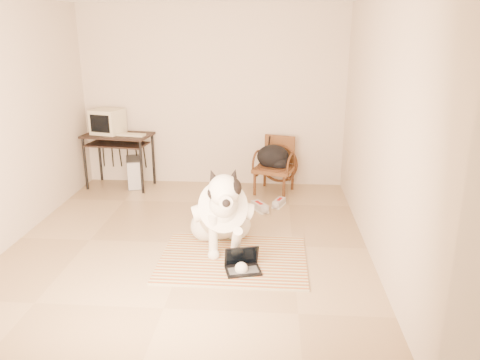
# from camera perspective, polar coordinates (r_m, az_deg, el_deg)

# --- Properties ---
(floor) EXTENTS (4.50, 4.50, 0.00)m
(floor) POSITION_cam_1_polar(r_m,az_deg,el_deg) (5.42, -6.15, -7.65)
(floor) COLOR #A08562
(floor) RESTS_ON ground
(wall_back) EXTENTS (4.50, 0.00, 4.50)m
(wall_back) POSITION_cam_1_polar(r_m,az_deg,el_deg) (7.19, -3.37, 10.02)
(wall_back) COLOR beige
(wall_back) RESTS_ON floor
(wall_front) EXTENTS (4.50, 0.00, 4.50)m
(wall_front) POSITION_cam_1_polar(r_m,az_deg,el_deg) (2.89, -14.73, -2.50)
(wall_front) COLOR beige
(wall_front) RESTS_ON floor
(wall_left) EXTENTS (0.00, 4.50, 4.50)m
(wall_left) POSITION_cam_1_polar(r_m,az_deg,el_deg) (5.71, -26.91, 6.09)
(wall_left) COLOR beige
(wall_left) RESTS_ON floor
(wall_right) EXTENTS (0.00, 4.50, 4.50)m
(wall_right) POSITION_cam_1_polar(r_m,az_deg,el_deg) (5.03, 16.49, 5.92)
(wall_right) COLOR beige
(wall_right) RESTS_ON floor
(rug) EXTENTS (1.55, 1.19, 0.02)m
(rug) POSITION_cam_1_polar(r_m,az_deg,el_deg) (5.03, -0.85, -9.60)
(rug) COLOR #AE4A1B
(rug) RESTS_ON floor
(dog) EXTENTS (0.70, 1.39, 1.04)m
(dog) POSITION_cam_1_polar(r_m,az_deg,el_deg) (5.13, -2.20, -4.08)
(dog) COLOR silver
(dog) RESTS_ON rug
(laptop) EXTENTS (0.40, 0.33, 0.24)m
(laptop) POSITION_cam_1_polar(r_m,az_deg,el_deg) (4.77, 0.31, -10.27)
(laptop) COLOR black
(laptop) RESTS_ON rug
(computer_desk) EXTENTS (1.06, 0.68, 0.83)m
(computer_desk) POSITION_cam_1_polar(r_m,az_deg,el_deg) (7.31, -14.66, 4.52)
(computer_desk) COLOR black
(computer_desk) RESTS_ON floor
(crt_monitor) EXTENTS (0.50, 0.48, 0.37)m
(crt_monitor) POSITION_cam_1_polar(r_m,az_deg,el_deg) (7.35, -15.84, 6.88)
(crt_monitor) COLOR beige
(crt_monitor) RESTS_ON computer_desk
(desk_keyboard) EXTENTS (0.43, 0.22, 0.03)m
(desk_keyboard) POSITION_cam_1_polar(r_m,az_deg,el_deg) (7.14, -13.11, 5.39)
(desk_keyboard) COLOR beige
(desk_keyboard) RESTS_ON computer_desk
(pc_tower) EXTENTS (0.33, 0.51, 0.44)m
(pc_tower) POSITION_cam_1_polar(r_m,az_deg,el_deg) (7.42, -12.81, 0.92)
(pc_tower) COLOR #454547
(pc_tower) RESTS_ON floor
(rattan_chair) EXTENTS (0.67, 0.66, 0.82)m
(rattan_chair) POSITION_cam_1_polar(r_m,az_deg,el_deg) (6.96, 4.32, 1.84)
(rattan_chair) COLOR brown
(rattan_chair) RESTS_ON floor
(backpack) EXTENTS (0.48, 0.40, 0.35)m
(backpack) POSITION_cam_1_polar(r_m,az_deg,el_deg) (6.88, 4.19, 2.74)
(backpack) COLOR black
(backpack) RESTS_ON rattan_chair
(sneaker_left) EXTENTS (0.27, 0.32, 0.11)m
(sneaker_left) POSITION_cam_1_polar(r_m,az_deg,el_deg) (6.31, 2.41, -3.32)
(sneaker_left) COLOR white
(sneaker_left) RESTS_ON floor
(sneaker_right) EXTENTS (0.20, 0.29, 0.10)m
(sneaker_right) POSITION_cam_1_polar(r_m,az_deg,el_deg) (6.49, 4.79, -2.81)
(sneaker_right) COLOR white
(sneaker_right) RESTS_ON floor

